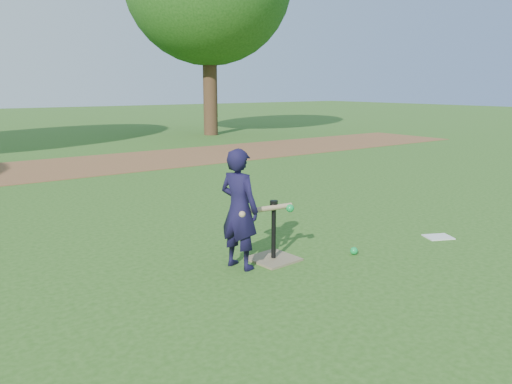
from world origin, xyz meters
TOP-DOWN VIEW (x-y plane):
  - ground at (0.00, 0.00)m, footprint 80.00×80.00m
  - dirt_strip at (0.00, 7.50)m, footprint 24.00×3.00m
  - child at (-0.20, 0.28)m, footprint 0.38×0.48m
  - wiffle_ball_ground at (0.98, -0.11)m, footprint 0.08×0.08m
  - clipboard at (2.21, -0.27)m, footprint 0.37×0.33m
  - batting_tee at (0.20, 0.25)m, footprint 0.46×0.46m
  - swing_action at (0.10, 0.21)m, footprint 0.63×0.16m

SIDE VIEW (x-z plane):
  - ground at x=0.00m, z-range 0.00..0.00m
  - dirt_strip at x=0.00m, z-range 0.00..0.01m
  - clipboard at x=2.21m, z-range 0.00..0.01m
  - wiffle_ball_ground at x=0.98m, z-range 0.00..0.08m
  - batting_tee at x=0.20m, z-range -0.20..0.42m
  - swing_action at x=0.10m, z-range 0.50..0.59m
  - child at x=-0.20m, z-range 0.00..1.16m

